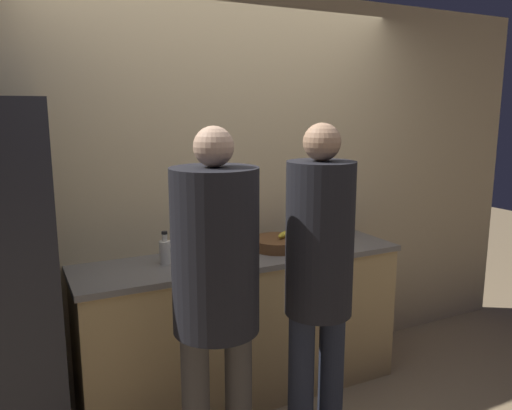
# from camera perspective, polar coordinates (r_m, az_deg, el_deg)

# --- Properties ---
(wall_back) EXTENTS (5.20, 0.06, 2.60)m
(wall_back) POSITION_cam_1_polar(r_m,az_deg,el_deg) (3.33, -3.66, 1.47)
(wall_back) COLOR #D6BC8C
(wall_back) RESTS_ON ground_plane
(counter) EXTENTS (2.08, 0.59, 0.94)m
(counter) POSITION_cam_1_polar(r_m,az_deg,el_deg) (3.32, -1.56, -13.46)
(counter) COLOR tan
(counter) RESTS_ON ground_plane
(person_left) EXTENTS (0.39, 0.39, 1.77)m
(person_left) POSITION_cam_1_polar(r_m,az_deg,el_deg) (2.27, -4.62, -8.54)
(person_left) COLOR #4C4742
(person_left) RESTS_ON ground_plane
(person_center) EXTENTS (0.33, 0.33, 1.78)m
(person_center) POSITION_cam_1_polar(r_m,az_deg,el_deg) (2.47, 7.19, -7.84)
(person_center) COLOR #232838
(person_center) RESTS_ON ground_plane
(fruit_bowl) EXTENTS (0.35, 0.35, 0.11)m
(fruit_bowl) POSITION_cam_1_polar(r_m,az_deg,el_deg) (3.27, 2.56, -4.38)
(fruit_bowl) COLOR brown
(fruit_bowl) RESTS_ON counter
(utensil_crock) EXTENTS (0.11, 0.11, 0.24)m
(utensil_crock) POSITION_cam_1_polar(r_m,az_deg,el_deg) (3.68, 9.90, -2.42)
(utensil_crock) COLOR #ADA393
(utensil_crock) RESTS_ON counter
(bottle_clear) EXTENTS (0.07, 0.07, 0.20)m
(bottle_clear) POSITION_cam_1_polar(r_m,az_deg,el_deg) (3.00, -10.35, -5.20)
(bottle_clear) COLOR silver
(bottle_clear) RESTS_ON counter
(bottle_amber) EXTENTS (0.06, 0.06, 0.14)m
(bottle_amber) POSITION_cam_1_polar(r_m,az_deg,el_deg) (3.57, 5.72, -2.84)
(bottle_amber) COLOR brown
(bottle_amber) RESTS_ON counter
(cup_red) EXTENTS (0.07, 0.07, 0.10)m
(cup_red) POSITION_cam_1_polar(r_m,az_deg,el_deg) (3.33, 8.27, -4.03)
(cup_red) COLOR #A33D33
(cup_red) RESTS_ON counter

